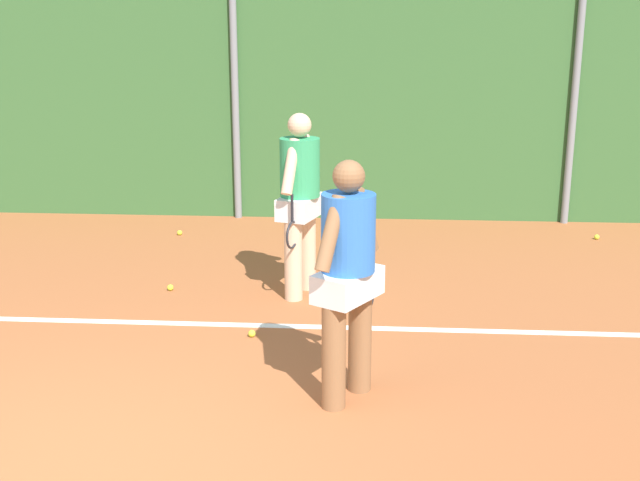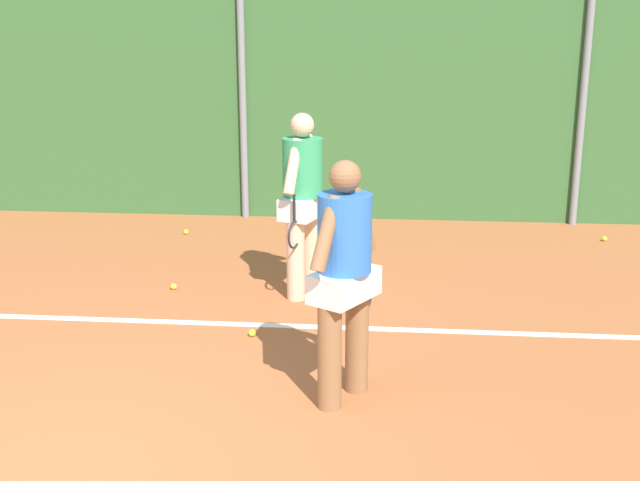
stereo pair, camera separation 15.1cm
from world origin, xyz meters
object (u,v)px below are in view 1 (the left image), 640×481
object	(u,v)px
player_midcourt	(300,195)
tennis_ball_7	(597,237)
tennis_ball_3	(370,281)
tennis_ball_2	(170,288)
player_foreground_near	(348,269)
tennis_ball_6	(180,233)
tennis_ball_8	(252,334)

from	to	relation	value
player_midcourt	tennis_ball_7	xyz separation A→B (m)	(3.66, 2.36, -1.02)
player_midcourt	tennis_ball_7	bearing A→B (deg)	140.48
tennis_ball_3	tennis_ball_2	bearing A→B (deg)	-170.17
player_foreground_near	tennis_ball_3	size ratio (longest dim) A/B	27.81
tennis_ball_2	tennis_ball_3	distance (m)	2.15
tennis_ball_7	tennis_ball_6	bearing A→B (deg)	-178.33
tennis_ball_2	tennis_ball_8	xyz separation A→B (m)	(1.05, -1.20, 0.00)
tennis_ball_8	tennis_ball_2	bearing A→B (deg)	131.20
tennis_ball_3	tennis_ball_7	bearing A→B (deg)	34.22
tennis_ball_7	tennis_ball_8	xyz separation A→B (m)	(-3.99, -3.56, 0.00)
tennis_ball_2	tennis_ball_8	size ratio (longest dim) A/B	1.00
player_foreground_near	tennis_ball_8	bearing A→B (deg)	69.64
tennis_ball_3	tennis_ball_6	size ratio (longest dim) A/B	1.00
tennis_ball_7	tennis_ball_8	bearing A→B (deg)	-138.24
player_midcourt	tennis_ball_3	world-z (taller)	player_midcourt
tennis_ball_7	player_midcourt	bearing A→B (deg)	-147.17
player_foreground_near	tennis_ball_8	size ratio (longest dim) A/B	27.81
player_midcourt	tennis_ball_3	distance (m)	1.31
player_midcourt	tennis_ball_8	xyz separation A→B (m)	(-0.33, -1.20, -1.02)
player_midcourt	tennis_ball_8	size ratio (longest dim) A/B	28.57
tennis_ball_2	tennis_ball_6	distance (m)	2.24
player_foreground_near	tennis_ball_7	bearing A→B (deg)	-2.08
tennis_ball_3	tennis_ball_6	xyz separation A→B (m)	(-2.54, 1.83, 0.00)
tennis_ball_2	tennis_ball_7	xyz separation A→B (m)	(5.04, 2.36, 0.00)
tennis_ball_6	tennis_ball_8	world-z (taller)	same
tennis_ball_3	player_foreground_near	bearing A→B (deg)	-93.35
tennis_ball_6	tennis_ball_7	bearing A→B (deg)	1.67
player_foreground_near	tennis_ball_6	xyz separation A→B (m)	(-2.38, 4.54, -1.00)
tennis_ball_3	tennis_ball_7	world-z (taller)	same
player_midcourt	tennis_ball_8	distance (m)	1.61
player_midcourt	player_foreground_near	bearing A→B (deg)	31.31
player_foreground_near	tennis_ball_7	distance (m)	5.71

